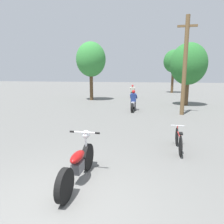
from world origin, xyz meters
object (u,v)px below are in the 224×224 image
Objects in this scene: motorcycle_rider_lead at (133,103)px; motorcycle_rider_far at (132,93)px; motorcycle_foreground at (78,164)px; roadside_tree_right_near at (188,64)px; bicycle_parked at (179,140)px; roadside_tree_left at (91,60)px; roadside_tree_right_far at (173,62)px; utility_pole at (185,65)px.

motorcycle_rider_lead reaches higher than motorcycle_rider_far.
motorcycle_rider_far reaches higher than motorcycle_foreground.
roadside_tree_right_near reaches higher than bicycle_parked.
motorcycle_foreground reaches higher than bicycle_parked.
motorcycle_rider_lead is (4.48, -4.92, -3.24)m from roadside_tree_left.
motorcycle_rider_lead is at bearing 88.01° from motorcycle_foreground.
roadside_tree_left is at bearing -131.11° from roadside_tree_right_far.
motorcycle_rider_lead is at bearing -47.65° from roadside_tree_left.
motorcycle_rider_lead is at bearing -83.73° from motorcycle_rider_far.
motorcycle_rider_lead is 1.22× the size of bicycle_parked.
motorcycle_foreground is (4.16, -14.34, -3.33)m from roadside_tree_left.
roadside_tree_right_near is at bearing 39.49° from motorcycle_rider_lead.
motorcycle_foreground is at bearing -91.99° from motorcycle_rider_lead.
roadside_tree_left reaches higher than bicycle_parked.
bicycle_parked is (2.96, -14.39, -0.18)m from motorcycle_rider_far.
bicycle_parked is at bearing -94.36° from roadside_tree_right_far.
roadside_tree_right_near is (0.82, 3.98, 0.24)m from utility_pole.
motorcycle_foreground is 16.90m from motorcycle_rider_far.
roadside_tree_left is 2.56× the size of motorcycle_rider_far.
roadside_tree_right_near is at bearing 71.57° from motorcycle_foreground.
motorcycle_rider_far is at bearing 115.13° from utility_pole.
roadside_tree_right_near is at bearing 78.33° from utility_pole.
utility_pole is 9.49m from roadside_tree_left.
roadside_tree_right_far reaches higher than motorcycle_rider_far.
motorcycle_rider_far is at bearing 96.27° from motorcycle_rider_lead.
motorcycle_rider_far is (-4.59, -6.90, -3.55)m from roadside_tree_right_far.
utility_pole reaches higher than motorcycle_rider_far.
roadside_tree_left is 3.36× the size of bicycle_parked.
roadside_tree_right_far is (-0.11, 11.18, 0.87)m from roadside_tree_right_near.
roadside_tree_right_near reaches higher than motorcycle_rider_lead.
utility_pole is 6.73m from bicycle_parked.
motorcycle_rider_lead is 7.25m from bicycle_parked.
bicycle_parked is (2.47, 2.50, -0.10)m from motorcycle_foreground.
roadside_tree_right_near is 13.58m from motorcycle_foreground.
utility_pole is 1.03× the size of roadside_tree_right_far.
roadside_tree_right_far is at bearing 80.24° from motorcycle_foreground.
roadside_tree_left is at bearing 142.88° from utility_pole.
roadside_tree_right_far is at bearing 48.89° from roadside_tree_left.
utility_pole is 2.94× the size of motorcycle_rider_lead.
motorcycle_foreground is 1.29× the size of bicycle_parked.
motorcycle_foreground is 0.98× the size of motorcycle_rider_far.
roadside_tree_right_far is 24.41m from motorcycle_foreground.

